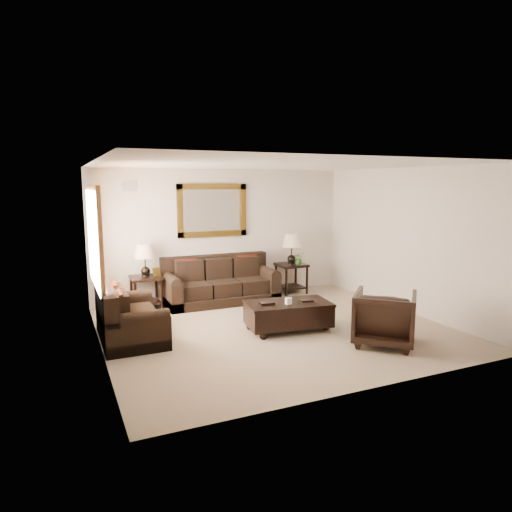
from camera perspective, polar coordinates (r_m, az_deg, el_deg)
name	(u,v)px	position (r m, az deg, el deg)	size (l,w,h in m)	color
room	(275,249)	(7.43, 2.41, 0.90)	(5.51, 5.01, 2.71)	gray
window	(95,239)	(7.56, -19.48, 2.06)	(0.07, 1.96, 1.66)	white
mirror	(212,210)	(9.57, -5.47, 5.69)	(1.50, 0.06, 1.10)	#503310
air_vent	(130,186)	(9.18, -15.53, 8.39)	(0.25, 0.02, 0.18)	#999999
sofa	(220,285)	(9.39, -4.52, -3.69)	(2.28, 0.98, 0.93)	black
loveseat	(127,320)	(7.39, -15.80, -7.67)	(0.91, 1.54, 0.87)	black
end_table_left	(145,266)	(9.04, -13.66, -1.27)	(0.57, 0.57, 1.26)	black
end_table_right	(292,255)	(10.08, 4.47, 0.19)	(0.60, 0.60, 1.31)	black
coffee_table	(288,313)	(7.61, 4.04, -7.08)	(1.47, 0.93, 0.59)	black
armchair	(385,315)	(7.16, 15.78, -7.14)	(0.87, 0.82, 0.90)	black
potted_plant	(299,259)	(10.06, 5.40, -0.42)	(0.24, 0.27, 0.21)	#29561D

